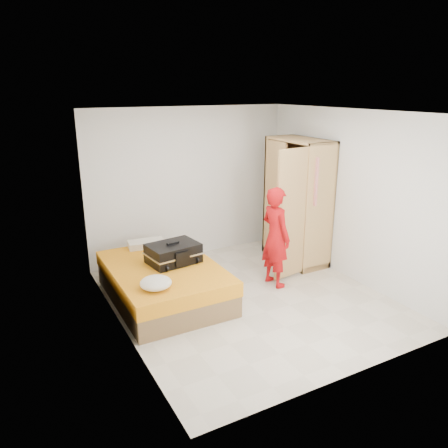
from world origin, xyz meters
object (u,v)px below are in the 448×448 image
suitcase (173,253)px  round_cushion (156,283)px  bed (164,282)px  wardrobe (297,205)px  person (276,237)px

suitcase → round_cushion: size_ratio=1.95×
bed → round_cushion: size_ratio=5.09×
suitcase → round_cushion: suitcase is taller
suitcase → round_cushion: 0.86m
bed → wardrobe: bearing=6.1°
bed → round_cushion: (-0.34, -0.64, 0.32)m
person → round_cushion: person is taller
person → round_cushion: bearing=93.4°
person → suitcase: person is taller
round_cushion → wardrobe: bearing=17.6°
wardrobe → suitcase: (-2.32, -0.21, -0.36)m
bed → person: (1.66, -0.35, 0.51)m
wardrobe → person: bearing=-144.0°
wardrobe → bed: bearing=-173.9°
bed → wardrobe: wardrobe is taller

